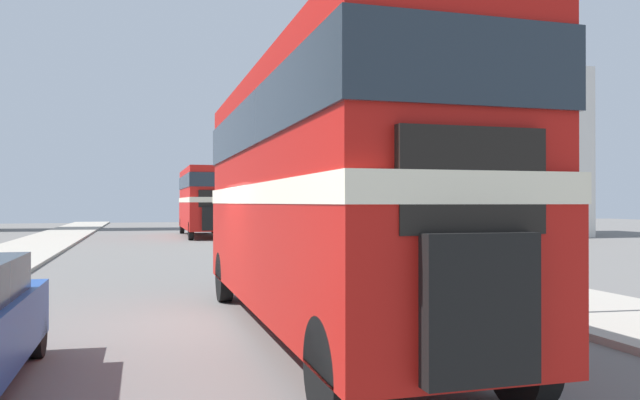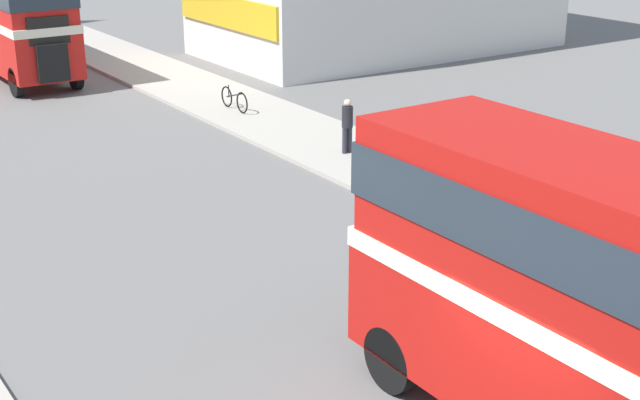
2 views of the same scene
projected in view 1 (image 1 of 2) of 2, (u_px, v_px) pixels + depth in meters
The scene contains 8 objects.
ground_plane at pixel (241, 323), 11.22m from camera, with size 120.00×120.00×0.00m, color slate.
sidewalk_right at pixel (561, 303), 13.08m from camera, with size 3.50×120.00×0.12m.
double_decker_bus at pixel (320, 181), 10.14m from camera, with size 2.40×10.02×4.23m.
bus_distant at pixel (203, 196), 40.16m from camera, with size 2.50×10.22×4.32m.
pedestrian_walking at pixel (354, 231), 25.32m from camera, with size 0.32×0.32×1.56m.
bicycle_on_pavement at pixel (309, 236), 31.12m from camera, with size 0.05×1.76×0.78m.
street_lamp at pixel (548, 105), 11.48m from camera, with size 0.36×0.36×5.86m.
shop_building_block at pixel (450, 154), 40.50m from camera, with size 15.77×8.31×10.64m.
Camera 1 is at (-1.73, -11.18, 2.16)m, focal length 35.00 mm.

